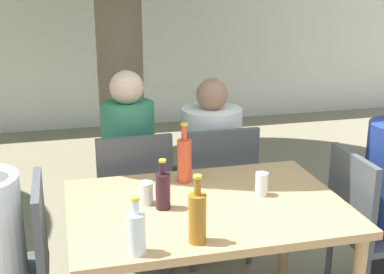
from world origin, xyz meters
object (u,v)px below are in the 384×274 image
patio_chair_3 (218,185)px  soda_bottle_2 (184,159)px  person_seated_2 (128,174)px  wine_bottle_1 (163,189)px  drinking_glass_1 (262,184)px  drinking_glass_0 (146,193)px  patio_chair_2 (133,193)px  person_seated_3 (208,171)px  patio_chair_1 (368,222)px  patio_chair_0 (18,265)px  amber_bottle_3 (197,217)px  dining_table_front (207,219)px  water_bottle_0 (136,232)px

patio_chair_3 → soda_bottle_2: 0.61m
patio_chair_3 → soda_bottle_2: (-0.31, -0.40, 0.34)m
person_seated_2 → wine_bottle_1: size_ratio=5.08×
soda_bottle_2 → drinking_glass_1: soda_bottle_2 is taller
drinking_glass_0 → drinking_glass_1: drinking_glass_1 is taller
patio_chair_2 → soda_bottle_2: size_ratio=2.83×
person_seated_2 → person_seated_3: 0.54m
patio_chair_1 → patio_chair_2: size_ratio=1.00×
person_seated_3 → soda_bottle_2: person_seated_3 is taller
person_seated_3 → drinking_glass_0: person_seated_3 is taller
soda_bottle_2 → wine_bottle_1: bearing=-120.4°
patio_chair_0 → amber_bottle_3: bearing=64.7°
person_seated_3 → soda_bottle_2: 0.78m
drinking_glass_1 → soda_bottle_2: bearing=141.1°
dining_table_front → patio_chair_3: (0.27, 0.70, -0.13)m
dining_table_front → person_seated_3: size_ratio=1.13×
patio_chair_1 → person_seated_2: 1.50m
dining_table_front → soda_bottle_2: (-0.04, 0.30, 0.21)m
patio_chair_1 → patio_chair_0: bearing=90.0°
water_bottle_0 → soda_bottle_2: (0.36, 0.70, 0.03)m
water_bottle_0 → amber_bottle_3: bearing=7.2°
patio_chair_0 → patio_chair_3: (1.17, 0.70, 0.00)m
water_bottle_0 → wine_bottle_1: bearing=65.0°
patio_chair_1 → drinking_glass_1: (-0.61, 0.03, 0.27)m
water_bottle_0 → drinking_glass_1: size_ratio=2.07×
patio_chair_2 → amber_bottle_3: bearing=96.7°
patio_chair_3 → patio_chair_2: bearing=0.0°
soda_bottle_2 → drinking_glass_1: bearing=-38.9°
drinking_glass_0 → patio_chair_2: bearing=88.2°
patio_chair_0 → person_seated_3: (1.17, 0.94, 0.01)m
patio_chair_2 → soda_bottle_2: (0.23, -0.40, 0.34)m
wine_bottle_1 → soda_bottle_2: bearing=59.6°
patio_chair_1 → patio_chair_3: 0.95m
patio_chair_0 → drinking_glass_0: (0.62, 0.07, 0.27)m
person_seated_3 → drinking_glass_0: size_ratio=10.69×
person_seated_2 → drinking_glass_1: person_seated_2 is taller
drinking_glass_0 → water_bottle_0: bearing=-103.8°
person_seated_3 → amber_bottle_3: 1.40m
patio_chair_0 → patio_chair_1: (1.81, 0.00, 0.00)m
wine_bottle_1 → patio_chair_3: bearing=55.2°
patio_chair_1 → drinking_glass_1: size_ratio=7.75×
patio_chair_0 → soda_bottle_2: bearing=109.5°
amber_bottle_3 → drinking_glass_1: 0.59m
water_bottle_0 → patio_chair_0: bearing=141.9°
patio_chair_1 → water_bottle_0: bearing=106.7°
amber_bottle_3 → dining_table_front: bearing=68.4°
patio_chair_0 → patio_chair_2: size_ratio=1.00×
drinking_glass_1 → wine_bottle_1: bearing=-176.7°
patio_chair_3 → drinking_glass_1: size_ratio=7.75×
person_seated_3 → wine_bottle_1: person_seated_3 is taller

